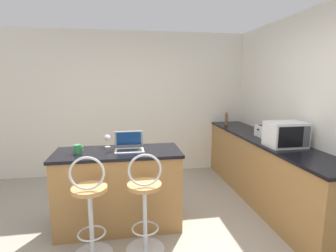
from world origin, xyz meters
name	(u,v)px	position (x,y,z in m)	size (l,w,h in m)	color
wall_back	(138,104)	(0.00, 2.54, 1.30)	(12.00, 0.06, 2.60)	silver
breakfast_bar	(119,189)	(-0.35, 0.64, 0.47)	(1.45, 0.62, 0.93)	#9E703D
counter_right	(264,169)	(1.71, 1.00, 0.47)	(0.58, 3.04, 0.93)	#9E703D
bar_stool_near	(90,210)	(-0.61, 0.09, 0.51)	(0.40, 0.40, 1.06)	silver
bar_stool_far	(145,205)	(-0.08, 0.09, 0.51)	(0.40, 0.40, 1.06)	silver
laptop	(129,145)	(-0.21, 0.68, 0.98)	(0.33, 0.29, 0.22)	#B7BABF
microwave	(286,134)	(1.69, 0.52, 1.08)	(0.45, 0.33, 0.31)	silver
toaster	(265,131)	(1.73, 1.09, 1.01)	(0.22, 0.26, 0.16)	silver
mug_green	(78,149)	(-0.79, 0.62, 0.98)	(0.10, 0.08, 0.10)	#338447
mug_red	(256,128)	(1.85, 1.55, 0.97)	(0.10, 0.08, 0.09)	red
pepper_mill	(226,119)	(1.57, 2.15, 1.04)	(0.05, 0.05, 0.24)	brown
wine_glass_short	(107,138)	(-0.48, 0.86, 1.04)	(0.08, 0.08, 0.15)	silver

